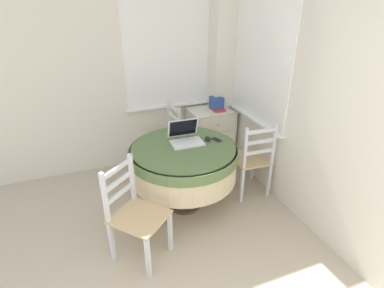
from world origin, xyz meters
TOP-DOWN VIEW (x-y plane):
  - corner_room_shell at (1.14, 2.08)m, footprint 4.21×5.16m
  - round_dining_table at (0.91, 2.13)m, footprint 1.11×1.11m
  - laptop at (0.97, 2.23)m, footprint 0.33×0.29m
  - computer_mouse at (1.20, 2.17)m, footprint 0.05×0.08m
  - cell_phone at (1.29, 2.15)m, footprint 0.10×0.13m
  - dining_chair_near_back_window at (0.94, 2.93)m, footprint 0.45×0.42m
  - dining_chair_near_right_window at (1.71, 2.10)m, footprint 0.41×0.44m
  - dining_chair_camera_near at (0.29, 1.63)m, footprint 0.58×0.58m
  - corner_cabinet at (1.63, 3.03)m, footprint 0.59×0.47m
  - storage_box at (1.70, 3.02)m, footprint 0.15×0.17m
  - book_on_cabinet at (1.69, 2.98)m, footprint 0.15×0.19m

SIDE VIEW (x-z plane):
  - corner_cabinet at x=1.63m, z-range 0.00..0.73m
  - dining_chair_near_back_window at x=0.94m, z-range -0.02..0.88m
  - dining_chair_near_right_window at x=1.71m, z-range -0.02..0.88m
  - dining_chair_camera_near at x=0.29m, z-range -0.02..0.88m
  - round_dining_table at x=0.91m, z-range 0.20..0.93m
  - cell_phone at x=1.29m, z-range 0.73..0.74m
  - book_on_cabinet at x=1.69m, z-range 0.73..0.75m
  - computer_mouse at x=1.20m, z-range 0.73..0.77m
  - laptop at x=0.97m, z-range 0.66..0.89m
  - storage_box at x=1.70m, z-range 0.73..0.89m
  - corner_room_shell at x=1.14m, z-range 0.00..2.55m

